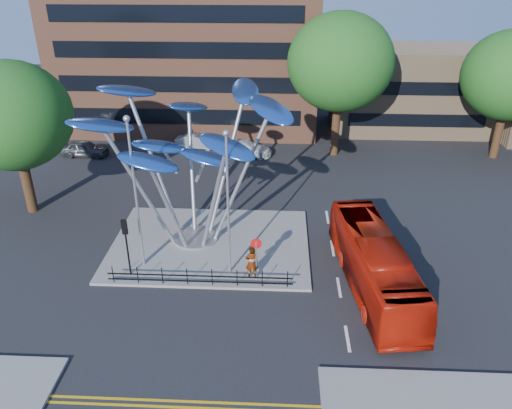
# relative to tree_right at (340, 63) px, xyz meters

# --- Properties ---
(ground) EXTENTS (120.00, 120.00, 0.00)m
(ground) POSITION_rel_tree_right_xyz_m (-8.00, -22.00, -8.04)
(ground) COLOR black
(ground) RESTS_ON ground
(traffic_island) EXTENTS (12.00, 9.00, 0.15)m
(traffic_island) POSITION_rel_tree_right_xyz_m (-9.00, -16.00, -7.96)
(traffic_island) COLOR slate
(traffic_island) RESTS_ON ground
(double_yellow_near) EXTENTS (40.00, 0.12, 0.01)m
(double_yellow_near) POSITION_rel_tree_right_xyz_m (-8.00, -28.00, -8.03)
(double_yellow_near) COLOR gold
(double_yellow_near) RESTS_ON ground
(double_yellow_far) EXTENTS (40.00, 0.12, 0.01)m
(double_yellow_far) POSITION_rel_tree_right_xyz_m (-8.00, -28.30, -8.03)
(double_yellow_far) COLOR gold
(double_yellow_far) RESTS_ON ground
(low_building_near) EXTENTS (15.00, 8.00, 8.00)m
(low_building_near) POSITION_rel_tree_right_xyz_m (8.00, 8.00, -4.04)
(low_building_near) COLOR #9E7F5D
(low_building_near) RESTS_ON ground
(tree_right) EXTENTS (8.80, 8.80, 12.11)m
(tree_right) POSITION_rel_tree_right_xyz_m (0.00, 0.00, 0.00)
(tree_right) COLOR black
(tree_right) RESTS_ON ground
(tree_left) EXTENTS (7.60, 7.60, 10.32)m
(tree_left) POSITION_rel_tree_right_xyz_m (-22.00, -12.00, -1.24)
(tree_left) COLOR black
(tree_left) RESTS_ON ground
(tree_far) EXTENTS (8.00, 8.00, 10.81)m
(tree_far) POSITION_rel_tree_right_xyz_m (14.00, 0.00, -0.93)
(tree_far) COLOR black
(tree_far) RESTS_ON ground
(leaf_sculpture) EXTENTS (12.72, 9.54, 9.51)m
(leaf_sculpture) POSITION_rel_tree_right_xyz_m (-10.07, -15.32, -1.16)
(leaf_sculpture) COLOR #9EA0A5
(leaf_sculpture) RESTS_ON traffic_island
(street_lamp_left) EXTENTS (0.36, 0.36, 8.80)m
(street_lamp_left) POSITION_rel_tree_right_xyz_m (-12.50, -18.50, -2.68)
(street_lamp_left) COLOR #9EA0A5
(street_lamp_left) RESTS_ON traffic_island
(street_lamp_right) EXTENTS (0.36, 0.36, 8.30)m
(street_lamp_right) POSITION_rel_tree_right_xyz_m (-7.50, -19.00, -2.94)
(street_lamp_right) COLOR #9EA0A5
(street_lamp_right) RESTS_ON traffic_island
(traffic_light_island) EXTENTS (0.28, 0.18, 3.42)m
(traffic_light_island) POSITION_rel_tree_right_xyz_m (-13.00, -19.50, -5.42)
(traffic_light_island) COLOR black
(traffic_light_island) RESTS_ON traffic_island
(no_entry_sign_island) EXTENTS (0.60, 0.10, 2.45)m
(no_entry_sign_island) POSITION_rel_tree_right_xyz_m (-6.00, -19.48, -6.22)
(no_entry_sign_island) COLOR #9EA0A5
(no_entry_sign_island) RESTS_ON traffic_island
(pedestrian_railing_front) EXTENTS (10.00, 0.06, 1.00)m
(pedestrian_railing_front) POSITION_rel_tree_right_xyz_m (-9.00, -20.30, -7.48)
(pedestrian_railing_front) COLOR black
(pedestrian_railing_front) RESTS_ON traffic_island
(red_bus) EXTENTS (3.81, 10.89, 2.97)m
(red_bus) POSITION_rel_tree_right_xyz_m (0.25, -19.84, -6.55)
(red_bus) COLOR #AF1708
(red_bus) RESTS_ON ground
(pedestrian) EXTENTS (0.77, 0.57, 1.94)m
(pedestrian) POSITION_rel_tree_right_xyz_m (-6.24, -19.50, -6.92)
(pedestrian) COLOR gray
(pedestrian) RESTS_ON traffic_island
(parked_car_left) EXTENTS (4.20, 1.81, 1.41)m
(parked_car_left) POSITION_rel_tree_right_xyz_m (-22.02, -1.57, -7.33)
(parked_car_left) COLOR #3B3F42
(parked_car_left) RESTS_ON ground
(parked_car_mid) EXTENTS (4.07, 1.74, 1.30)m
(parked_car_mid) POSITION_rel_tree_right_xyz_m (-12.42, 0.93, -7.38)
(parked_car_mid) COLOR #B4B8BD
(parked_car_mid) RESTS_ON ground
(parked_car_right) EXTENTS (4.93, 2.41, 1.38)m
(parked_car_right) POSITION_rel_tree_right_xyz_m (-7.92, -0.72, -7.35)
(parked_car_right) COLOR silver
(parked_car_right) RESTS_ON ground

